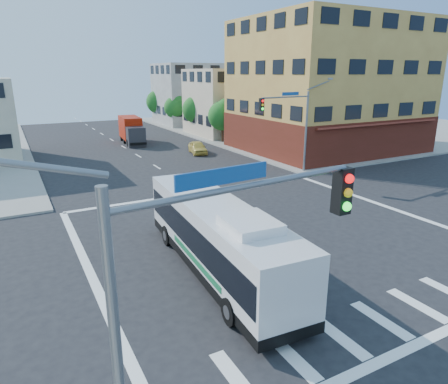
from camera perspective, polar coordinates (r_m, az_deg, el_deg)
ground at (r=21.77m, az=7.18°, el=-6.41°), size 120.00×120.00×0.00m
sidewalk_ne at (r=69.88m, az=14.18°, el=9.25°), size 50.00×50.00×0.15m
corner_building_ne at (r=47.12m, az=14.54°, el=12.99°), size 18.10×15.44×14.00m
building_east_near at (r=57.99m, az=1.54°, el=12.72°), size 12.06×10.06×9.00m
building_east_far at (r=70.43m, az=-4.29°, el=13.78°), size 12.06×10.06×10.00m
signal_mast_ne at (r=34.18m, az=9.69°, el=10.54°), size 7.91×1.13×8.07m
signal_mast_sw at (r=7.12m, az=-1.97°, el=-12.78°), size 7.91×1.01×8.07m
street_tree_a at (r=50.33m, az=-0.08°, el=11.07°), size 3.60×3.60×5.53m
street_tree_b at (r=57.46m, az=-3.94°, el=11.89°), size 3.80×3.80×5.79m
street_tree_c at (r=64.83m, az=-6.94°, el=12.09°), size 3.40×3.40×5.29m
street_tree_d at (r=72.28m, az=-9.36°, el=12.79°), size 4.00×4.00×6.03m
transit_bus at (r=17.36m, az=-0.92°, el=-6.35°), size 3.26×11.85×3.47m
box_truck at (r=51.59m, az=-13.05°, el=8.52°), size 2.73×7.31×3.22m
parked_car at (r=43.93m, az=-3.79°, el=6.37°), size 2.34×4.12×1.32m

